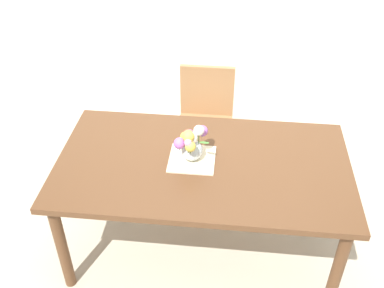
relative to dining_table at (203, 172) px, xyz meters
The scene contains 5 objects.
ground_plane 0.66m from the dining_table, ahead, with size 12.00×12.00×0.00m, color #B7AD99.
dining_table is the anchor object (origin of this frame).
chair_far 0.85m from the dining_table, 93.33° to the left, with size 0.42×0.42×0.90m.
placemat 0.11m from the dining_table, 165.50° to the left, with size 0.28×0.28×0.01m, color beige.
flower_vase 0.23m from the dining_table, behind, with size 0.21×0.23×0.24m.
Camera 1 is at (0.16, -2.11, 2.48)m, focal length 42.18 mm.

